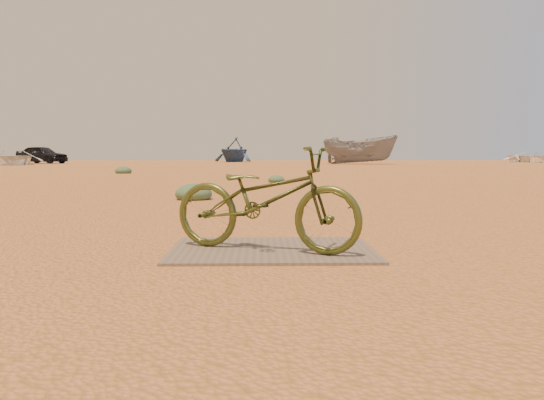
{
  "coord_description": "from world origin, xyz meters",
  "views": [
    {
      "loc": [
        0.43,
        -4.06,
        0.81
      ],
      "look_at": [
        0.52,
        0.29,
        0.43
      ],
      "focal_mm": 35.0,
      "sensor_mm": 36.0,
      "label": 1
    }
  ],
  "objects_px": {
    "bicycle": "(265,199)",
    "boat_near_left": "(14,158)",
    "plywood_board": "(272,250)",
    "boat_far_right": "(530,157)",
    "boat_far_left": "(234,149)",
    "boat_mid_right": "(360,150)",
    "car": "(42,155)"
  },
  "relations": [
    {
      "from": "bicycle",
      "to": "boat_far_right",
      "type": "relative_size",
      "value": 0.34
    },
    {
      "from": "plywood_board",
      "to": "boat_far_right",
      "type": "xyz_separation_m",
      "value": [
        24.48,
        43.54,
        0.47
      ]
    },
    {
      "from": "bicycle",
      "to": "car",
      "type": "xyz_separation_m",
      "value": [
        -17.85,
        39.32,
        0.27
      ]
    },
    {
      "from": "boat_far_right",
      "to": "bicycle",
      "type": "bearing_deg",
      "value": -132.19
    },
    {
      "from": "boat_mid_right",
      "to": "boat_far_right",
      "type": "relative_size",
      "value": 1.2
    },
    {
      "from": "boat_far_right",
      "to": "boat_near_left",
      "type": "bearing_deg",
      "value": 179.88
    },
    {
      "from": "bicycle",
      "to": "boat_mid_right",
      "type": "distance_m",
      "value": 36.72
    },
    {
      "from": "plywood_board",
      "to": "car",
      "type": "distance_m",
      "value": 43.14
    },
    {
      "from": "car",
      "to": "boat_mid_right",
      "type": "bearing_deg",
      "value": -78.57
    },
    {
      "from": "bicycle",
      "to": "boat_mid_right",
      "type": "relative_size",
      "value": 0.29
    },
    {
      "from": "plywood_board",
      "to": "boat_near_left",
      "type": "bearing_deg",
      "value": 117.6
    },
    {
      "from": "boat_mid_right",
      "to": "boat_far_left",
      "type": "bearing_deg",
      "value": 62.84
    },
    {
      "from": "boat_near_left",
      "to": "boat_far_right",
      "type": "relative_size",
      "value": 1.07
    },
    {
      "from": "plywood_board",
      "to": "car",
      "type": "bearing_deg",
      "value": 114.53
    },
    {
      "from": "boat_far_left",
      "to": "boat_mid_right",
      "type": "height_order",
      "value": "boat_far_left"
    },
    {
      "from": "boat_mid_right",
      "to": "boat_far_right",
      "type": "xyz_separation_m",
      "value": [
        17.04,
        7.67,
        -0.6
      ]
    },
    {
      "from": "boat_near_left",
      "to": "boat_far_left",
      "type": "xyz_separation_m",
      "value": [
        15.19,
        12.05,
        0.67
      ]
    },
    {
      "from": "bicycle",
      "to": "boat_mid_right",
      "type": "xyz_separation_m",
      "value": [
        7.49,
        35.94,
        0.64
      ]
    },
    {
      "from": "boat_near_left",
      "to": "boat_far_left",
      "type": "relative_size",
      "value": 1.11
    },
    {
      "from": "boat_far_left",
      "to": "car",
      "type": "bearing_deg",
      "value": -126.53
    },
    {
      "from": "boat_near_left",
      "to": "boat_far_left",
      "type": "bearing_deg",
      "value": 24.87
    },
    {
      "from": "car",
      "to": "boat_near_left",
      "type": "relative_size",
      "value": 0.84
    },
    {
      "from": "plywood_board",
      "to": "boat_near_left",
      "type": "xyz_separation_m",
      "value": [
        -17.78,
        34.01,
        0.51
      ]
    },
    {
      "from": "boat_far_left",
      "to": "boat_far_right",
      "type": "distance_m",
      "value": 27.19
    },
    {
      "from": "plywood_board",
      "to": "bicycle",
      "type": "xyz_separation_m",
      "value": [
        -0.06,
        -0.08,
        0.43
      ]
    },
    {
      "from": "car",
      "to": "boat_near_left",
      "type": "height_order",
      "value": "car"
    },
    {
      "from": "bicycle",
      "to": "boat_near_left",
      "type": "height_order",
      "value": "boat_near_left"
    },
    {
      "from": "plywood_board",
      "to": "boat_far_left",
      "type": "xyz_separation_m",
      "value": [
        -2.59,
        46.06,
        1.17
      ]
    },
    {
      "from": "bicycle",
      "to": "boat_near_left",
      "type": "xyz_separation_m",
      "value": [
        -17.72,
        34.09,
        0.07
      ]
    },
    {
      "from": "boat_near_left",
      "to": "boat_far_right",
      "type": "xyz_separation_m",
      "value": [
        42.25,
        9.53,
        -0.03
      ]
    },
    {
      "from": "bicycle",
      "to": "boat_near_left",
      "type": "relative_size",
      "value": 0.32
    },
    {
      "from": "boat_far_left",
      "to": "boat_mid_right",
      "type": "distance_m",
      "value": 14.29
    }
  ]
}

